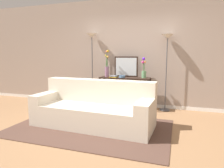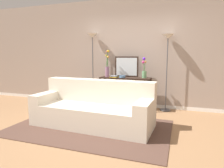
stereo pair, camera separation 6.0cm
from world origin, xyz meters
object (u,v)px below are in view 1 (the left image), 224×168
Objects in this scene: couch at (94,110)px; fruit_bowl at (122,77)px; floor_lamp_right at (167,51)px; vase_short_flowers at (144,71)px; floor_lamp_left at (92,49)px; book_stack at (114,77)px; wall_mirror at (126,67)px; console_table at (125,87)px; vase_tall_flowers at (107,67)px; book_row_under_console at (113,105)px.

fruit_bowl is (0.20, 1.32, 0.52)m from couch.
couch is at bearing -128.52° from floor_lamp_right.
vase_short_flowers is 3.32× the size of fruit_bowl.
book_stack is (0.70, -0.26, -0.69)m from floor_lamp_left.
wall_mirror is at bearing 47.08° from book_stack.
floor_lamp_left is (-0.72, 1.58, 1.22)m from couch.
couch is at bearing -99.63° from console_table.
floor_lamp_left reaches higher than vase_short_flowers.
floor_lamp_left is at bearing 180.00° from floor_lamp_right.
fruit_bowl is at bearing -165.41° from vase_short_flowers.
vase_tall_flowers is 1.47× the size of book_row_under_console.
wall_mirror is (-0.01, 0.15, 0.52)m from console_table.
console_table is 2.09× the size of wall_mirror.
vase_short_flowers reaches higher than console_table.
vase_tall_flowers is at bearing -18.46° from floor_lamp_left.
couch is 1.78m from wall_mirror.
console_table is at bearing 80.37° from couch.
console_table is 6.46× the size of book_stack.
wall_mirror is at bearing 0.94° from floor_lamp_left.
book_stack is (-0.02, 1.32, 0.52)m from couch.
wall_mirror is 3.10× the size of book_stack.
wall_mirror is (-1.02, 0.02, -0.39)m from floor_lamp_right.
floor_lamp_right is 1.45m from book_stack.
couch is 3.78× the size of wall_mirror.
fruit_bowl is at bearing -111.36° from console_table.
vase_short_flowers is at bearing -4.60° from floor_lamp_left.
vase_tall_flowers is 3.45× the size of book_stack.
wall_mirror is 0.50m from vase_tall_flowers.
book_stack is (0.21, -0.10, -0.23)m from vase_tall_flowers.
couch reaches higher than book_row_under_console.
wall_mirror is 1.32× the size of book_row_under_console.
book_row_under_console is at bearing -180.00° from console_table.
vase_short_flowers is (0.48, 0.02, 0.43)m from console_table.
book_stack is (-0.27, -0.12, 0.28)m from console_table.
wall_mirror is 0.36m from fruit_bowl.
wall_mirror reaches higher than vase_short_flowers.
floor_lamp_right is 2.70× the size of vase_tall_flowers.
book_row_under_console is at bearing 8.61° from vase_tall_flowers.
wall_mirror reaches higher than fruit_bowl.
vase_tall_flowers reaches higher than book_row_under_console.
floor_lamp_left is 4.14× the size of book_row_under_console.
floor_lamp_left is 1.98m from floor_lamp_right.
floor_lamp_left reaches higher than couch.
fruit_bowl reaches higher than console_table.
floor_lamp_right is 3.01× the size of wall_mirror.
wall_mirror is (0.96, 0.02, -0.45)m from floor_lamp_left.
floor_lamp_right is 9.31× the size of book_stack.
vase_tall_flowers reaches higher than book_stack.
floor_lamp_left reaches higher than book_stack.
vase_tall_flowers is (-0.23, 1.41, 0.75)m from couch.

